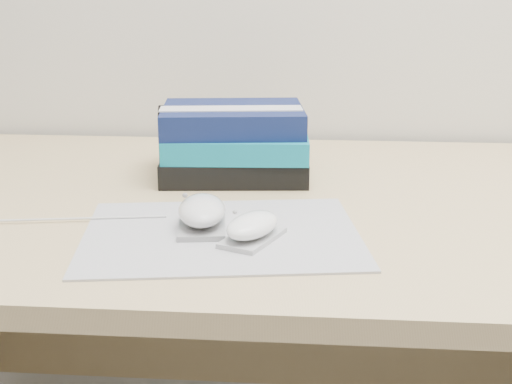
# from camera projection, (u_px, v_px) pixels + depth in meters

# --- Properties ---
(desk) EXTENTS (1.60, 0.80, 0.73)m
(desk) POSITION_uv_depth(u_px,v_px,m) (331.00, 318.00, 1.21)
(desk) COLOR tan
(desk) RESTS_ON ground
(mousepad) EXTENTS (0.39, 0.33, 0.00)m
(mousepad) POSITION_uv_depth(u_px,v_px,m) (221.00, 234.00, 0.92)
(mousepad) COLOR gray
(mousepad) RESTS_ON desk
(mouse_rear) EXTENTS (0.08, 0.12, 0.05)m
(mouse_rear) POSITION_uv_depth(u_px,v_px,m) (202.00, 213.00, 0.94)
(mouse_rear) COLOR gray
(mouse_rear) RESTS_ON mousepad
(mouse_front) EXTENTS (0.09, 0.11, 0.04)m
(mouse_front) POSITION_uv_depth(u_px,v_px,m) (252.00, 227.00, 0.89)
(mouse_front) COLOR #ACADAF
(mouse_front) RESTS_ON mousepad
(usb_cable) EXTENTS (0.23, 0.04, 0.00)m
(usb_cable) POSITION_uv_depth(u_px,v_px,m) (80.00, 219.00, 0.97)
(usb_cable) COLOR silver
(usb_cable) RESTS_ON mousepad
(book_stack) EXTENTS (0.25, 0.21, 0.12)m
(book_stack) POSITION_uv_depth(u_px,v_px,m) (235.00, 142.00, 1.19)
(book_stack) COLOR black
(book_stack) RESTS_ON desk
(pouch) EXTENTS (0.14, 0.12, 0.11)m
(pouch) POSITION_uv_depth(u_px,v_px,m) (196.00, 137.00, 1.24)
(pouch) COLOR black
(pouch) RESTS_ON desk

